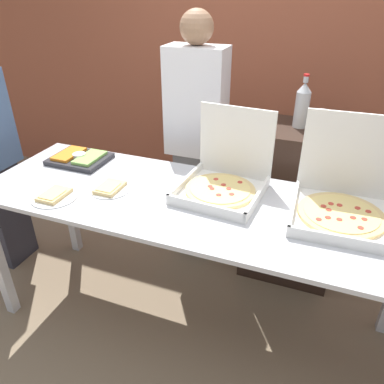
{
  "coord_description": "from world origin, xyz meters",
  "views": [
    {
      "loc": [
        0.62,
        -1.61,
        1.94
      ],
      "look_at": [
        0.0,
        0.0,
        0.96
      ],
      "focal_mm": 35.0,
      "sensor_mm": 36.0,
      "label": 1
    }
  ],
  "objects_px": {
    "pizza_box_far_right": "(343,199)",
    "paper_plate_front_right": "(54,196)",
    "soda_can_silver": "(321,119)",
    "soda_can_colored": "(318,131)",
    "paper_plate_front_center": "(110,188)",
    "pizza_box_near_right": "(224,178)",
    "soda_bottle": "(302,105)",
    "veggie_tray": "(80,158)",
    "person_guest_plaid": "(196,141)"
  },
  "relations": [
    {
      "from": "pizza_box_far_right",
      "to": "paper_plate_front_right",
      "type": "distance_m",
      "value": 1.51
    },
    {
      "from": "soda_can_silver",
      "to": "soda_can_colored",
      "type": "relative_size",
      "value": 1.0
    },
    {
      "from": "soda_can_colored",
      "to": "paper_plate_front_center",
      "type": "bearing_deg",
      "value": -148.65
    },
    {
      "from": "pizza_box_near_right",
      "to": "paper_plate_front_right",
      "type": "relative_size",
      "value": 1.92
    },
    {
      "from": "paper_plate_front_right",
      "to": "soda_bottle",
      "type": "height_order",
      "value": "soda_bottle"
    },
    {
      "from": "veggie_tray",
      "to": "soda_bottle",
      "type": "height_order",
      "value": "soda_bottle"
    },
    {
      "from": "soda_can_silver",
      "to": "paper_plate_front_right",
      "type": "bearing_deg",
      "value": -141.07
    },
    {
      "from": "pizza_box_far_right",
      "to": "paper_plate_front_right",
      "type": "height_order",
      "value": "pizza_box_far_right"
    },
    {
      "from": "pizza_box_far_right",
      "to": "soda_can_colored",
      "type": "height_order",
      "value": "pizza_box_far_right"
    },
    {
      "from": "paper_plate_front_right",
      "to": "veggie_tray",
      "type": "xyz_separation_m",
      "value": [
        -0.15,
        0.44,
        0.01
      ]
    },
    {
      "from": "soda_can_colored",
      "to": "soda_can_silver",
      "type": "bearing_deg",
      "value": 90.98
    },
    {
      "from": "person_guest_plaid",
      "to": "paper_plate_front_center",
      "type": "bearing_deg",
      "value": 73.84
    },
    {
      "from": "paper_plate_front_center",
      "to": "soda_can_colored",
      "type": "height_order",
      "value": "soda_can_colored"
    },
    {
      "from": "soda_can_colored",
      "to": "person_guest_plaid",
      "type": "distance_m",
      "value": 0.85
    },
    {
      "from": "paper_plate_front_right",
      "to": "soda_bottle",
      "type": "bearing_deg",
      "value": 41.7
    },
    {
      "from": "paper_plate_front_center",
      "to": "person_guest_plaid",
      "type": "bearing_deg",
      "value": 73.84
    },
    {
      "from": "paper_plate_front_right",
      "to": "soda_can_colored",
      "type": "height_order",
      "value": "soda_can_colored"
    },
    {
      "from": "soda_bottle",
      "to": "paper_plate_front_center",
      "type": "bearing_deg",
      "value": -137.09
    },
    {
      "from": "paper_plate_front_right",
      "to": "veggie_tray",
      "type": "relative_size",
      "value": 0.71
    },
    {
      "from": "soda_can_colored",
      "to": "person_guest_plaid",
      "type": "relative_size",
      "value": 0.07
    },
    {
      "from": "paper_plate_front_right",
      "to": "soda_can_silver",
      "type": "distance_m",
      "value": 1.65
    },
    {
      "from": "veggie_tray",
      "to": "soda_can_silver",
      "type": "relative_size",
      "value": 2.86
    },
    {
      "from": "paper_plate_front_right",
      "to": "person_guest_plaid",
      "type": "height_order",
      "value": "person_guest_plaid"
    },
    {
      "from": "veggie_tray",
      "to": "pizza_box_near_right",
      "type": "bearing_deg",
      "value": -2.18
    },
    {
      "from": "soda_can_silver",
      "to": "soda_can_colored",
      "type": "distance_m",
      "value": 0.22
    },
    {
      "from": "paper_plate_front_right",
      "to": "soda_can_silver",
      "type": "xyz_separation_m",
      "value": [
        1.27,
        1.02,
        0.26
      ]
    },
    {
      "from": "pizza_box_near_right",
      "to": "paper_plate_front_center",
      "type": "bearing_deg",
      "value": -155.03
    },
    {
      "from": "pizza_box_far_right",
      "to": "pizza_box_near_right",
      "type": "relative_size",
      "value": 1.05
    },
    {
      "from": "veggie_tray",
      "to": "soda_can_silver",
      "type": "distance_m",
      "value": 1.56
    },
    {
      "from": "pizza_box_far_right",
      "to": "paper_plate_front_right",
      "type": "bearing_deg",
      "value": -167.18
    },
    {
      "from": "paper_plate_front_right",
      "to": "person_guest_plaid",
      "type": "relative_size",
      "value": 0.14
    },
    {
      "from": "soda_bottle",
      "to": "person_guest_plaid",
      "type": "relative_size",
      "value": 0.18
    },
    {
      "from": "pizza_box_near_right",
      "to": "soda_bottle",
      "type": "xyz_separation_m",
      "value": [
        0.31,
        0.62,
        0.27
      ]
    },
    {
      "from": "pizza_box_near_right",
      "to": "person_guest_plaid",
      "type": "distance_m",
      "value": 0.67
    },
    {
      "from": "soda_bottle",
      "to": "person_guest_plaid",
      "type": "height_order",
      "value": "person_guest_plaid"
    },
    {
      "from": "pizza_box_near_right",
      "to": "soda_bottle",
      "type": "relative_size",
      "value": 1.46
    },
    {
      "from": "pizza_box_far_right",
      "to": "veggie_tray",
      "type": "distance_m",
      "value": 1.61
    },
    {
      "from": "paper_plate_front_center",
      "to": "soda_can_silver",
      "type": "distance_m",
      "value": 1.36
    },
    {
      "from": "pizza_box_near_right",
      "to": "person_guest_plaid",
      "type": "bearing_deg",
      "value": 128.14
    },
    {
      "from": "soda_bottle",
      "to": "soda_can_colored",
      "type": "bearing_deg",
      "value": -59.08
    },
    {
      "from": "paper_plate_front_center",
      "to": "soda_can_silver",
      "type": "xyz_separation_m",
      "value": [
        1.03,
        0.85,
        0.26
      ]
    },
    {
      "from": "veggie_tray",
      "to": "soda_bottle",
      "type": "xyz_separation_m",
      "value": [
        1.3,
        0.58,
        0.33
      ]
    },
    {
      "from": "veggie_tray",
      "to": "soda_can_colored",
      "type": "height_order",
      "value": "soda_can_colored"
    },
    {
      "from": "soda_can_silver",
      "to": "person_guest_plaid",
      "type": "relative_size",
      "value": 0.07
    },
    {
      "from": "soda_bottle",
      "to": "pizza_box_far_right",
      "type": "bearing_deg",
      "value": -64.0
    },
    {
      "from": "paper_plate_front_right",
      "to": "veggie_tray",
      "type": "bearing_deg",
      "value": 108.89
    },
    {
      "from": "pizza_box_near_right",
      "to": "soda_bottle",
      "type": "distance_m",
      "value": 0.74
    },
    {
      "from": "paper_plate_front_right",
      "to": "soda_can_colored",
      "type": "bearing_deg",
      "value": 32.4
    },
    {
      "from": "veggie_tray",
      "to": "soda_can_colored",
      "type": "distance_m",
      "value": 1.49
    },
    {
      "from": "soda_bottle",
      "to": "soda_can_silver",
      "type": "bearing_deg",
      "value": 2.22
    }
  ]
}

